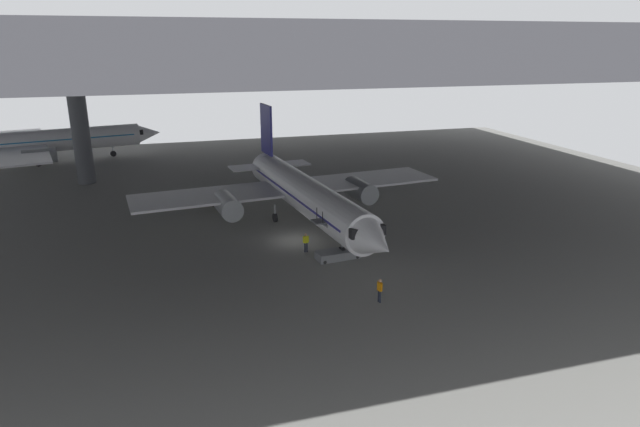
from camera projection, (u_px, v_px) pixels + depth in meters
The scene contains 8 objects.
ground_plane at pixel (298, 240), 49.66m from camera, with size 110.00×110.00×0.00m, color gray.
hangar_structure at pixel (263, 44), 57.03m from camera, with size 121.00×99.00×17.79m.
airplane_main at pixel (303, 193), 52.87m from camera, with size 32.50×33.50×10.62m.
boarding_stairs at pixel (337, 250), 45.27m from camera, with size 4.15×1.88×4.48m.
crew_worker_near_nose at pixel (380, 289), 37.55m from camera, with size 0.28×0.54×1.77m.
crew_worker_by_stairs at pixel (306, 241), 46.55m from camera, with size 0.55×0.23×1.71m.
airplane_distant at pixel (48, 141), 80.55m from camera, with size 32.28×31.65×10.35m.
baggage_tug at pixel (215, 200), 60.37m from camera, with size 1.79×2.44×0.90m.
Camera 1 is at (-11.38, -45.20, 17.43)m, focal length 30.41 mm.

